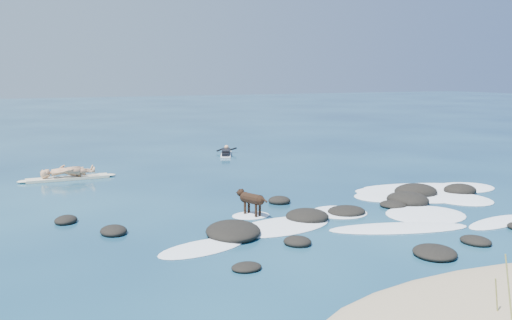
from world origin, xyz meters
name	(u,v)px	position (x,y,z in m)	size (l,w,h in m)	color
ground	(309,209)	(0.00, 0.00, 0.00)	(160.00, 160.00, 0.00)	#0A2642
reef_rocks	(353,211)	(0.80, -1.12, 0.10)	(13.56, 7.45, 0.52)	black
breaking_foam	(396,204)	(2.73, -0.60, 0.01)	(13.05, 6.38, 0.12)	white
standing_surfer_rig	(67,159)	(-6.06, 7.78, 0.81)	(3.59, 0.72, 2.05)	beige
paddling_surfer_rig	(226,153)	(1.70, 11.27, 0.14)	(1.42, 2.28, 0.40)	white
dog	(251,199)	(-1.95, -0.13, 0.51)	(0.62, 1.15, 0.77)	black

